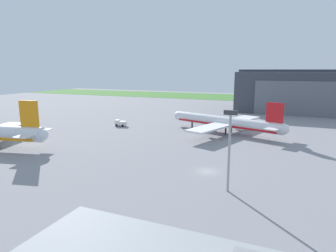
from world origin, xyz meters
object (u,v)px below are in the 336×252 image
at_px(maintenance_hangar, 326,93).
at_px(airliner_far_right, 225,122).
at_px(ops_van, 120,123).
at_px(apron_light_mast, 229,143).

distance_m(maintenance_hangar, airliner_far_right, 75.57).
relative_size(airliner_far_right, ops_van, 9.28).
distance_m(maintenance_hangar, ops_van, 104.13).
distance_m(maintenance_hangar, apron_light_mast, 118.08).
xyz_separation_m(maintenance_hangar, airliner_far_right, (-36.68, -65.72, -6.73)).
relative_size(maintenance_hangar, apron_light_mast, 5.78).
relative_size(ops_van, apron_light_mast, 0.31).
bearing_deg(airliner_far_right, apron_light_mast, -77.36).
xyz_separation_m(airliner_far_right, ops_van, (-40.19, -3.90, -2.50)).
xyz_separation_m(maintenance_hangar, ops_van, (-76.87, -69.63, -9.23)).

